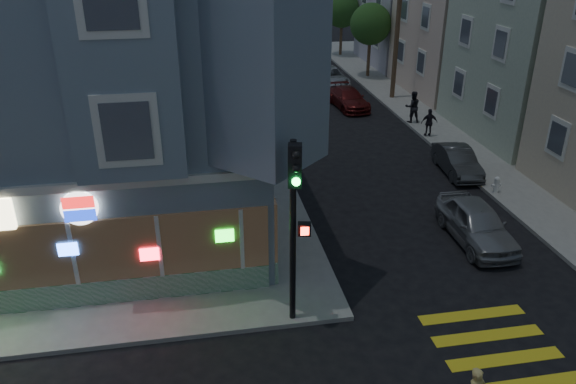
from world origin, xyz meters
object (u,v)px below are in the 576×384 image
object	(u,v)px
parked_car_a	(476,223)
fire_hydrant	(497,184)
traffic_signal	(295,206)
street_tree_near	(371,24)
utility_pole	(398,25)
parked_car_c	(348,98)
parked_car_b	(457,161)
street_tree_far	(342,10)
pedestrian_a	(413,107)
pedestrian_b	(429,123)
parked_car_d	(329,77)

from	to	relation	value
parked_car_a	fire_hydrant	xyz separation A→B (m)	(2.70, 3.42, -0.20)
parked_car_a	fire_hydrant	bearing A→B (deg)	53.07
traffic_signal	fire_hydrant	distance (m)	12.64
street_tree_near	utility_pole	bearing A→B (deg)	-91.91
parked_car_a	parked_car_c	xyz separation A→B (m)	(0.00, 16.90, -0.11)
parked_car_a	parked_car_b	distance (m)	6.29
street_tree_far	street_tree_near	bearing A→B (deg)	-90.00
traffic_signal	parked_car_a	bearing A→B (deg)	37.12
pedestrian_a	traffic_signal	bearing A→B (deg)	62.38
parked_car_c	parked_car_b	bearing A→B (deg)	-84.41
street_tree_near	pedestrian_b	distance (m)	14.03
utility_pole	parked_car_a	size ratio (longest dim) A/B	2.12
street_tree_far	pedestrian_a	bearing A→B (deg)	-92.68
pedestrian_a	parked_car_b	xyz separation A→B (m)	(-0.60, -7.15, -0.44)
parked_car_d	traffic_signal	world-z (taller)	traffic_signal
street_tree_near	traffic_signal	size ratio (longest dim) A/B	0.98
utility_pole	parked_car_d	size ratio (longest dim) A/B	1.80
street_tree_far	fire_hydrant	bearing A→B (deg)	-91.78
parked_car_d	fire_hydrant	distance (m)	18.88
pedestrian_b	parked_car_d	size ratio (longest dim) A/B	0.30
utility_pole	parked_car_d	world-z (taller)	utility_pole
street_tree_near	pedestrian_a	bearing A→B (deg)	-94.58
pedestrian_a	parked_car_d	xyz separation A→B (m)	(-2.70, 9.03, -0.35)
parked_car_d	pedestrian_a	bearing A→B (deg)	-73.77
traffic_signal	fire_hydrant	world-z (taller)	traffic_signal
traffic_signal	pedestrian_b	bearing A→B (deg)	66.11
utility_pole	pedestrian_b	size ratio (longest dim) A/B	6.00
pedestrian_a	parked_car_d	bearing A→B (deg)	-69.84
utility_pole	street_tree_far	bearing A→B (deg)	89.18
parked_car_d	traffic_signal	distance (m)	26.85
traffic_signal	fire_hydrant	xyz separation A→B (m)	(10.03, 6.95, -3.30)
parked_car_d	street_tree_near	bearing A→B (deg)	31.02
street_tree_near	traffic_signal	xyz separation A→B (m)	(-10.93, -27.84, -0.12)
street_tree_near	traffic_signal	world-z (taller)	traffic_signal
pedestrian_b	parked_car_c	bearing A→B (deg)	-59.90
parked_car_b	parked_car_d	xyz separation A→B (m)	(-2.10, 16.17, 0.09)
utility_pole	street_tree_near	xyz separation A→B (m)	(0.20, 6.00, -0.86)
parked_car_b	pedestrian_a	bearing A→B (deg)	89.89
traffic_signal	street_tree_far	bearing A→B (deg)	84.44
street_tree_near	fire_hydrant	distance (m)	21.18
street_tree_far	parked_car_b	distance (m)	26.63
parked_car_b	parked_car_d	distance (m)	16.31
street_tree_near	pedestrian_b	size ratio (longest dim) A/B	3.54
parked_car_d	fire_hydrant	size ratio (longest dim) A/B	7.12
parked_car_a	parked_car_d	xyz separation A→B (m)	(0.00, 22.10, -0.03)
parked_car_b	parked_car_c	bearing A→B (deg)	105.52
utility_pole	parked_car_b	world-z (taller)	utility_pole
parked_car_d	traffic_signal	xyz separation A→B (m)	(-7.33, -25.64, 3.12)
pedestrian_b	fire_hydrant	distance (m)	7.23
parked_car_a	traffic_signal	world-z (taller)	traffic_signal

